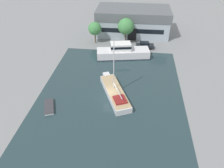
{
  "coord_description": "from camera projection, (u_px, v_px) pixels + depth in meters",
  "views": [
    {
      "loc": [
        4.02,
        -31.26,
        25.71
      ],
      "look_at": [
        0.0,
        2.83,
        1.0
      ],
      "focal_mm": 35.0,
      "sensor_mm": 36.0,
      "label": 1
    }
  ],
  "objects": [
    {
      "name": "small_dinghy",
      "position": [
        49.0,
        107.0,
        38.07
      ],
      "size": [
        2.87,
        4.31,
        0.49
      ],
      "rotation": [
        0.0,
        0.0,
        0.36
      ],
      "color": "silver",
      "rests_on": "water_canal"
    },
    {
      "name": "quay_tree_near_building",
      "position": [
        95.0,
        29.0,
        57.43
      ],
      "size": [
        3.48,
        3.48,
        5.76
      ],
      "color": "brown",
      "rests_on": "ground"
    },
    {
      "name": "water_canal",
      "position": [
        110.0,
        97.0,
        40.6
      ],
      "size": [
        26.8,
        37.76,
        0.01
      ],
      "primitive_type": "cube",
      "color": "#23383D",
      "rests_on": "ground"
    },
    {
      "name": "quay_tree_by_water",
      "position": [
        126.0,
        26.0,
        57.11
      ],
      "size": [
        4.27,
        4.27,
        6.74
      ],
      "color": "brown",
      "rests_on": "ground"
    },
    {
      "name": "sailboat_moored",
      "position": [
        115.0,
        92.0,
        40.72
      ],
      "size": [
        6.92,
        11.91,
        10.7
      ],
      "rotation": [
        0.0,
        0.0,
        0.4
      ],
      "color": "silver",
      "rests_on": "water_canal"
    },
    {
      "name": "motor_cruiser",
      "position": [
        122.0,
        52.0,
        52.33
      ],
      "size": [
        13.07,
        5.96,
        3.72
      ],
      "rotation": [
        0.0,
        0.0,
        1.75
      ],
      "color": "silver",
      "rests_on": "water_canal"
    },
    {
      "name": "parked_car",
      "position": [
        145.0,
        45.0,
        56.52
      ],
      "size": [
        4.58,
        1.74,
        1.72
      ],
      "rotation": [
        0.0,
        0.0,
        4.72
      ],
      "color": "#1E2328",
      "rests_on": "ground"
    },
    {
      "name": "ground_plane",
      "position": [
        110.0,
        97.0,
        40.6
      ],
      "size": [
        440.0,
        440.0,
        0.0
      ],
      "primitive_type": "plane",
      "color": "gray"
    },
    {
      "name": "warehouse_building",
      "position": [
        133.0,
        21.0,
        63.09
      ],
      "size": [
        20.76,
        11.07,
        7.3
      ],
      "rotation": [
        0.0,
        0.0,
        0.01
      ],
      "color": "#99A8B2",
      "rests_on": "ground"
    }
  ]
}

